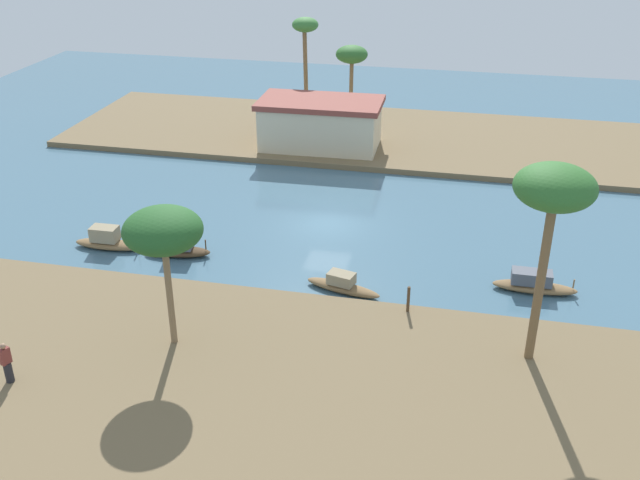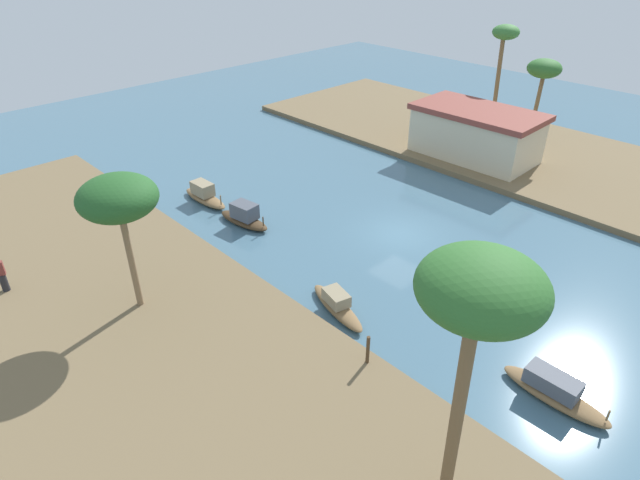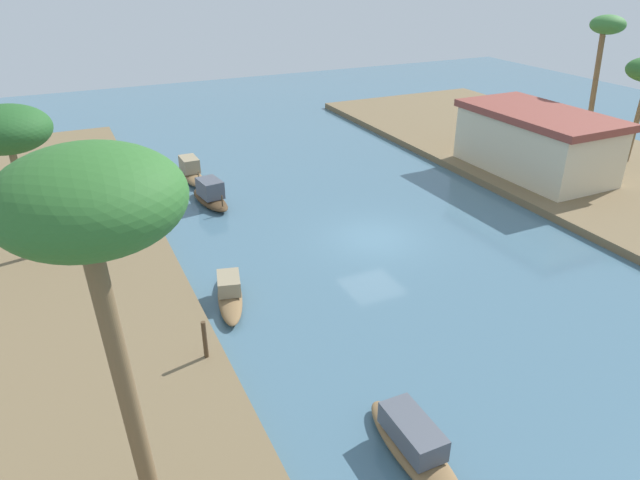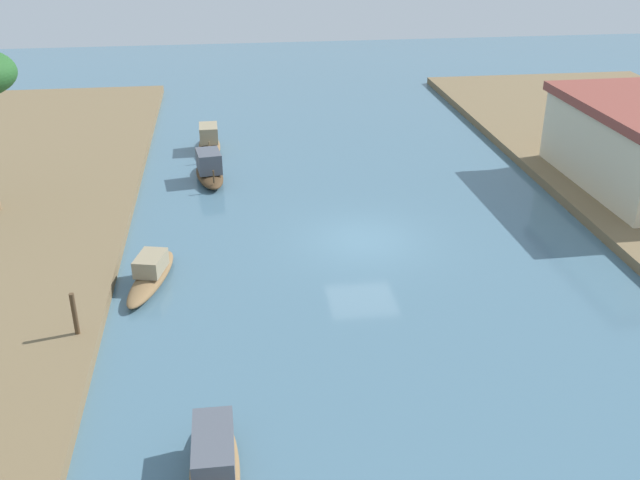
{
  "view_description": "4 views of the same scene",
  "coord_description": "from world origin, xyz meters",
  "px_view_note": "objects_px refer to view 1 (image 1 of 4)",
  "views": [
    {
      "loc": [
        7.82,
        -37.36,
        18.04
      ],
      "look_at": [
        0.24,
        -3.1,
        0.48
      ],
      "focal_mm": 41.31,
      "sensor_mm": 36.0,
      "label": 1
    },
    {
      "loc": [
        15.17,
        -20.75,
        14.86
      ],
      "look_at": [
        -1.68,
        -4.56,
        0.8
      ],
      "focal_mm": 29.92,
      "sensor_mm": 36.0,
      "label": 2
    },
    {
      "loc": [
        19.68,
        -11.84,
        11.26
      ],
      "look_at": [
        -0.06,
        -2.62,
        0.43
      ],
      "focal_mm": 32.19,
      "sensor_mm": 36.0,
      "label": 3
    },
    {
      "loc": [
        23.29,
        -4.62,
        11.4
      ],
      "look_at": [
        1.34,
        -1.75,
        0.76
      ],
      "focal_mm": 40.9,
      "sensor_mm": 36.0,
      "label": 4
    }
  ],
  "objects_px": {
    "mooring_post": "(408,299)",
    "palm_tree_right_tall": "(352,56)",
    "palm_tree_left_far": "(554,193)",
    "sampan_open_hull": "(108,241)",
    "sampan_midstream": "(178,247)",
    "palm_tree_right_short": "(305,32)",
    "sampan_near_left_bank": "(343,285)",
    "riverside_building": "(320,123)",
    "person_on_near_bank": "(7,364)",
    "palm_tree_left_near": "(163,231)",
    "sampan_with_red_awning": "(534,284)"
  },
  "relations": [
    {
      "from": "mooring_post",
      "to": "palm_tree_right_tall",
      "type": "xyz_separation_m",
      "value": [
        -7.61,
        27.4,
        4.47
      ]
    },
    {
      "from": "mooring_post",
      "to": "palm_tree_left_far",
      "type": "bearing_deg",
      "value": -26.11
    },
    {
      "from": "sampan_open_hull",
      "to": "palm_tree_right_tall",
      "type": "xyz_separation_m",
      "value": [
        8.82,
        23.91,
        5.04
      ]
    },
    {
      "from": "sampan_open_hull",
      "to": "palm_tree_left_far",
      "type": "xyz_separation_m",
      "value": [
        21.63,
        -6.04,
        7.24
      ]
    },
    {
      "from": "sampan_open_hull",
      "to": "palm_tree_right_tall",
      "type": "height_order",
      "value": "palm_tree_right_tall"
    },
    {
      "from": "sampan_open_hull",
      "to": "sampan_midstream",
      "type": "xyz_separation_m",
      "value": [
        3.99,
        0.03,
        0.05
      ]
    },
    {
      "from": "palm_tree_right_short",
      "to": "palm_tree_right_tall",
      "type": "bearing_deg",
      "value": -8.31
    },
    {
      "from": "sampan_near_left_bank",
      "to": "mooring_post",
      "type": "height_order",
      "value": "mooring_post"
    },
    {
      "from": "palm_tree_right_tall",
      "to": "riverside_building",
      "type": "relative_size",
      "value": 0.68
    },
    {
      "from": "person_on_near_bank",
      "to": "riverside_building",
      "type": "xyz_separation_m",
      "value": [
        5.84,
        29.32,
        0.93
      ]
    },
    {
      "from": "mooring_post",
      "to": "palm_tree_right_short",
      "type": "bearing_deg",
      "value": 112.15
    },
    {
      "from": "sampan_midstream",
      "to": "palm_tree_left_far",
      "type": "height_order",
      "value": "palm_tree_left_far"
    },
    {
      "from": "sampan_open_hull",
      "to": "palm_tree_left_near",
      "type": "relative_size",
      "value": 0.63
    },
    {
      "from": "mooring_post",
      "to": "palm_tree_left_near",
      "type": "relative_size",
      "value": 0.21
    },
    {
      "from": "mooring_post",
      "to": "person_on_near_bank",
      "type": "bearing_deg",
      "value": -149.86
    },
    {
      "from": "sampan_midstream",
      "to": "mooring_post",
      "type": "height_order",
      "value": "mooring_post"
    },
    {
      "from": "sampan_with_red_awning",
      "to": "palm_tree_right_tall",
      "type": "height_order",
      "value": "palm_tree_right_tall"
    },
    {
      "from": "palm_tree_left_far",
      "to": "person_on_near_bank",
      "type": "bearing_deg",
      "value": -163.42
    },
    {
      "from": "palm_tree_right_tall",
      "to": "palm_tree_right_short",
      "type": "height_order",
      "value": "palm_tree_right_short"
    },
    {
      "from": "person_on_near_bank",
      "to": "palm_tree_right_tall",
      "type": "height_order",
      "value": "palm_tree_right_tall"
    },
    {
      "from": "palm_tree_right_short",
      "to": "riverside_building",
      "type": "height_order",
      "value": "palm_tree_right_short"
    },
    {
      "from": "sampan_with_red_awning",
      "to": "riverside_building",
      "type": "distance_m",
      "value": 22.39
    },
    {
      "from": "palm_tree_left_far",
      "to": "sampan_near_left_bank",
      "type": "bearing_deg",
      "value": 153.33
    },
    {
      "from": "sampan_open_hull",
      "to": "mooring_post",
      "type": "height_order",
      "value": "mooring_post"
    },
    {
      "from": "person_on_near_bank",
      "to": "mooring_post",
      "type": "xyz_separation_m",
      "value": [
        14.47,
        8.4,
        -0.17
      ]
    },
    {
      "from": "sampan_open_hull",
      "to": "palm_tree_right_short",
      "type": "height_order",
      "value": "palm_tree_right_short"
    },
    {
      "from": "mooring_post",
      "to": "palm_tree_right_tall",
      "type": "bearing_deg",
      "value": 105.53
    },
    {
      "from": "sampan_midstream",
      "to": "riverside_building",
      "type": "relative_size",
      "value": 0.41
    },
    {
      "from": "sampan_near_left_bank",
      "to": "riverside_building",
      "type": "height_order",
      "value": "riverside_building"
    },
    {
      "from": "sampan_with_red_awning",
      "to": "sampan_near_left_bank",
      "type": "relative_size",
      "value": 1.02
    },
    {
      "from": "palm_tree_left_far",
      "to": "riverside_building",
      "type": "height_order",
      "value": "palm_tree_left_far"
    },
    {
      "from": "palm_tree_left_near",
      "to": "person_on_near_bank",
      "type": "bearing_deg",
      "value": -142.77
    },
    {
      "from": "palm_tree_right_tall",
      "to": "mooring_post",
      "type": "bearing_deg",
      "value": -74.47
    },
    {
      "from": "sampan_midstream",
      "to": "mooring_post",
      "type": "bearing_deg",
      "value": -23.62
    },
    {
      "from": "sampan_with_red_awning",
      "to": "palm_tree_right_tall",
      "type": "relative_size",
      "value": 0.67
    },
    {
      "from": "person_on_near_bank",
      "to": "palm_tree_right_tall",
      "type": "relative_size",
      "value": 0.29
    },
    {
      "from": "sampan_with_red_awning",
      "to": "palm_tree_right_short",
      "type": "bearing_deg",
      "value": 124.85
    },
    {
      "from": "palm_tree_right_short",
      "to": "riverside_building",
      "type": "distance_m",
      "value": 9.04
    },
    {
      "from": "sampan_open_hull",
      "to": "sampan_midstream",
      "type": "bearing_deg",
      "value": -0.89
    },
    {
      "from": "palm_tree_right_short",
      "to": "palm_tree_left_near",
      "type": "bearing_deg",
      "value": -86.36
    },
    {
      "from": "person_on_near_bank",
      "to": "palm_tree_right_tall",
      "type": "xyz_separation_m",
      "value": [
        6.86,
        35.8,
        4.3
      ]
    },
    {
      "from": "sampan_with_red_awning",
      "to": "sampan_near_left_bank",
      "type": "distance_m",
      "value": 9.16
    },
    {
      "from": "sampan_near_left_bank",
      "to": "mooring_post",
      "type": "distance_m",
      "value": 3.79
    },
    {
      "from": "sampan_near_left_bank",
      "to": "palm_tree_left_far",
      "type": "relative_size",
      "value": 0.47
    },
    {
      "from": "palm_tree_left_near",
      "to": "palm_tree_right_short",
      "type": "bearing_deg",
      "value": 93.64
    },
    {
      "from": "mooring_post",
      "to": "palm_tree_left_near",
      "type": "bearing_deg",
      "value": -154.28
    },
    {
      "from": "palm_tree_left_near",
      "to": "palm_tree_left_far",
      "type": "distance_m",
      "value": 14.8
    },
    {
      "from": "sampan_midstream",
      "to": "sampan_open_hull",
      "type": "bearing_deg",
      "value": 172.61
    },
    {
      "from": "sampan_with_red_awning",
      "to": "mooring_post",
      "type": "distance_m",
      "value": 6.78
    },
    {
      "from": "sampan_midstream",
      "to": "person_on_near_bank",
      "type": "bearing_deg",
      "value": -107.5
    }
  ]
}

